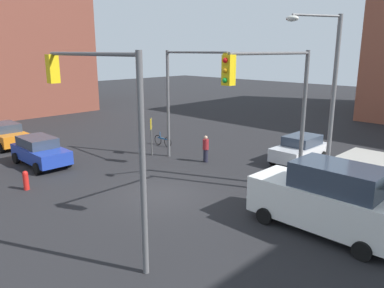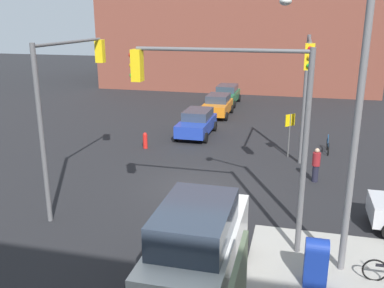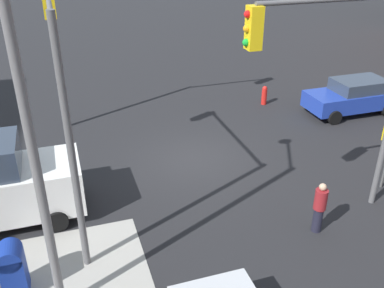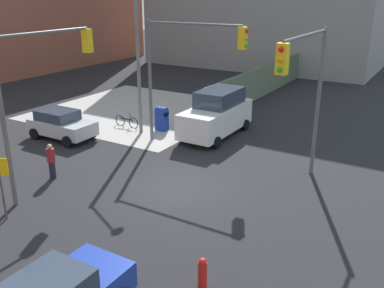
{
  "view_description": "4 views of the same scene",
  "coord_description": "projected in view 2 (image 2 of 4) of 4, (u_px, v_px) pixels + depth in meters",
  "views": [
    {
      "loc": [
        12.48,
        -10.62,
        6.49
      ],
      "look_at": [
        0.26,
        1.76,
        2.12
      ],
      "focal_mm": 35.0,
      "sensor_mm": 36.0,
      "label": 1
    },
    {
      "loc": [
        17.29,
        4.19,
        7.34
      ],
      "look_at": [
        -0.4,
        -0.26,
        1.88
      ],
      "focal_mm": 40.0,
      "sensor_mm": 36.0,
      "label": 2
    },
    {
      "loc": [
        4.53,
        13.55,
        7.99
      ],
      "look_at": [
        0.87,
        2.31,
        1.89
      ],
      "focal_mm": 40.0,
      "sensor_mm": 36.0,
      "label": 3
    },
    {
      "loc": [
        -13.72,
        -9.12,
        7.93
      ],
      "look_at": [
        0.98,
        -0.25,
        1.71
      ],
      "focal_mm": 40.0,
      "sensor_mm": 36.0,
      "label": 4
    }
  ],
  "objects": [
    {
      "name": "ground_plane",
      "position": [
        195.0,
        187.0,
        19.15
      ],
      "size": [
        120.0,
        120.0,
        0.0
      ],
      "primitive_type": "plane",
      "color": "black"
    },
    {
      "name": "pedestrian_crossing",
      "position": [
        316.0,
        164.0,
        19.55
      ],
      "size": [
        0.36,
        0.36,
        1.61
      ],
      "rotation": [
        0.0,
        0.0,
        0.58
      ],
      "color": "maroon",
      "rests_on": "ground"
    },
    {
      "name": "traffic_signal_nw_corner",
      "position": [
        306.0,
        80.0,
        19.23
      ],
      "size": [
        4.94,
        0.36,
        6.5
      ],
      "color": "#59595B",
      "rests_on": "ground"
    },
    {
      "name": "hatchback_orange",
      "position": [
        218.0,
        105.0,
        32.6
      ],
      "size": [
        3.93,
        2.02,
        1.62
      ],
      "color": "orange",
      "rests_on": "ground"
    },
    {
      "name": "building_brick_west",
      "position": [
        243.0,
        1.0,
        46.87
      ],
      "size": [
        16.0,
        28.0,
        17.85
      ],
      "color": "brown",
      "rests_on": "ground"
    },
    {
      "name": "mailbox_blue",
      "position": [
        316.0,
        260.0,
        12.0
      ],
      "size": [
        0.56,
        0.64,
        1.43
      ],
      "color": "navy",
      "rests_on": "ground"
    },
    {
      "name": "warning_sign_two_way",
      "position": [
        290.0,
        128.0,
        22.79
      ],
      "size": [
        0.48,
        0.48,
        2.4
      ],
      "color": "#4C4C4C",
      "rests_on": "ground"
    },
    {
      "name": "traffic_signal_se_corner",
      "position": [
        68.0,
        89.0,
        16.58
      ],
      "size": [
        5.35,
        0.36,
        6.5
      ],
      "color": "#59595B",
      "rests_on": "ground"
    },
    {
      "name": "traffic_signal_ne_corner",
      "position": [
        235.0,
        108.0,
        13.09
      ],
      "size": [
        0.36,
        5.67,
        6.5
      ],
      "color": "#59595B",
      "rests_on": "ground"
    },
    {
      "name": "street_lamp_corner",
      "position": [
        344.0,
        115.0,
        11.84
      ],
      "size": [
        1.44,
        2.43,
        8.0
      ],
      "color": "slate",
      "rests_on": "ground"
    },
    {
      "name": "fire_hydrant",
      "position": [
        145.0,
        140.0,
        24.63
      ],
      "size": [
        0.26,
        0.26,
        0.94
      ],
      "color": "red",
      "rests_on": "ground"
    },
    {
      "name": "van_white_delivery",
      "position": [
        198.0,
        246.0,
        11.76
      ],
      "size": [
        5.4,
        2.32,
        2.62
      ],
      "color": "white",
      "rests_on": "ground"
    },
    {
      "name": "bicycle_at_crosswalk",
      "position": [
        328.0,
        146.0,
        23.97
      ],
      "size": [
        1.75,
        0.05,
        0.97
      ],
      "color": "black",
      "rests_on": "ground"
    },
    {
      "name": "hatchback_green",
      "position": [
        227.0,
        94.0,
        37.0
      ],
      "size": [
        4.3,
        2.02,
        1.62
      ],
      "color": "#1E6638",
      "rests_on": "ground"
    },
    {
      "name": "hatchback_blue",
      "position": [
        197.0,
        123.0,
        27.2
      ],
      "size": [
        4.26,
        2.02,
        1.62
      ],
      "color": "#1E389E",
      "rests_on": "ground"
    }
  ]
}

